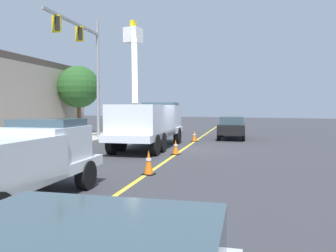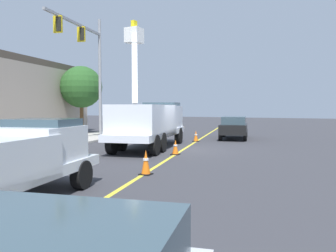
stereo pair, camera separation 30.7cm
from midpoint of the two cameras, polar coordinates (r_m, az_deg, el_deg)
name	(u,v)px [view 2 (the right image)]	position (r m, az deg, el deg)	size (l,w,h in m)	color
ground	(183,150)	(19.02, 3.06, -4.01)	(120.00, 120.00, 0.00)	#38383D
sidewalk_far_side	(50,145)	(22.22, -19.00, -2.98)	(60.00, 3.60, 0.12)	#B2ADA3
lane_centre_stripe	(183,150)	(19.02, 3.06, -4.00)	(50.00, 0.16, 0.01)	yellow
utility_bucket_truck	(150,120)	(19.69, -2.66, 0.99)	(8.54, 4.13, 7.66)	white
service_pickup_truck	(8,159)	(9.03, -24.55, -5.17)	(5.91, 3.21, 2.06)	silver
passing_minivan	(234,126)	(25.90, 11.43, 0.01)	(5.09, 2.85, 1.69)	black
traffic_cone_leading	(0,228)	(6.23, -25.24, -15.38)	(0.40, 0.40, 0.89)	black
traffic_cone_mid_front	(146,162)	(12.00, -3.03, -6.17)	(0.40, 0.40, 0.88)	black
traffic_cone_mid_rear	(175,147)	(16.99, 1.77, -3.61)	(0.40, 0.40, 0.76)	black
traffic_cone_trailing	(196,136)	(23.50, 5.11, -1.70)	(0.40, 0.40, 0.78)	black
traffic_signal_mast	(88,56)	(24.69, -13.04, 11.50)	(7.03, 1.64, 8.98)	gray
street_tree_right	(81,87)	(29.87, -14.16, 6.38)	(3.56, 3.56, 5.89)	brown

